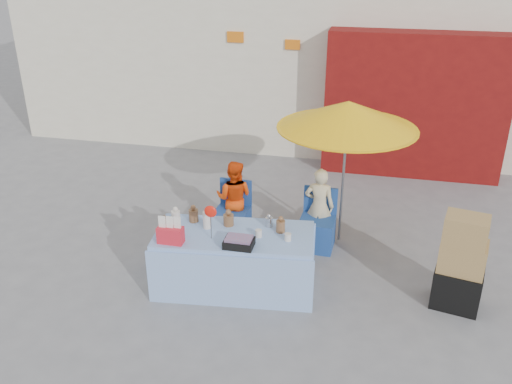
% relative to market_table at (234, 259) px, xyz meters
% --- Properties ---
extents(ground, '(80.00, 80.00, 0.00)m').
position_rel_market_table_xyz_m(ground, '(0.03, 0.13, -0.39)').
color(ground, slate).
rests_on(ground, ground).
extents(market_table, '(2.07, 1.14, 1.20)m').
position_rel_market_table_xyz_m(market_table, '(0.00, 0.00, 0.00)').
color(market_table, '#91B4E9').
rests_on(market_table, ground).
extents(chair_left, '(0.50, 0.49, 0.85)m').
position_rel_market_table_xyz_m(chair_left, '(-0.35, 1.20, -0.14)').
color(chair_left, '#1F448F').
rests_on(chair_left, ground).
extents(chair_right, '(0.50, 0.49, 0.85)m').
position_rel_market_table_xyz_m(chair_right, '(0.90, 1.20, -0.14)').
color(chair_right, '#1F448F').
rests_on(chair_right, ground).
extents(vendor_orange, '(0.58, 0.46, 1.15)m').
position_rel_market_table_xyz_m(vendor_orange, '(-0.35, 1.34, 0.19)').
color(vendor_orange, '#F0460C').
rests_on(vendor_orange, ground).
extents(vendor_beige, '(0.43, 0.29, 1.16)m').
position_rel_market_table_xyz_m(vendor_beige, '(0.90, 1.34, 0.19)').
color(vendor_beige, beige).
rests_on(vendor_beige, ground).
extents(umbrella, '(1.90, 1.90, 2.09)m').
position_rel_market_table_xyz_m(umbrella, '(1.20, 1.49, 1.50)').
color(umbrella, gray).
rests_on(umbrella, ground).
extents(box_stack, '(0.62, 0.55, 1.20)m').
position_rel_market_table_xyz_m(box_stack, '(2.69, 0.20, 0.16)').
color(box_stack, black).
rests_on(box_stack, ground).
extents(tarp_bundle, '(0.78, 0.67, 0.32)m').
position_rel_market_table_xyz_m(tarp_bundle, '(-0.64, -0.21, -0.23)').
color(tarp_bundle, yellow).
rests_on(tarp_bundle, ground).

